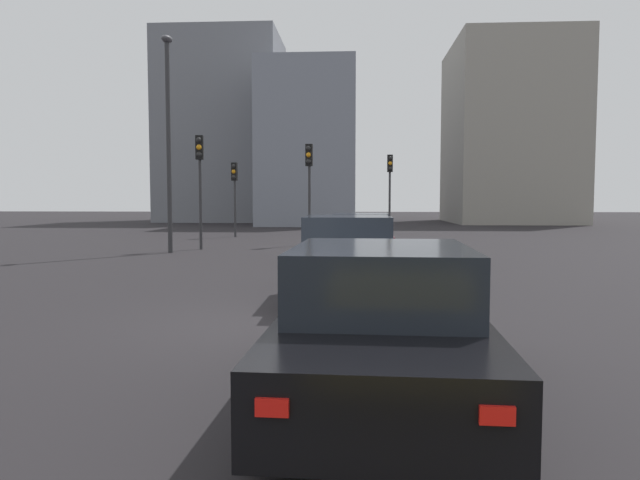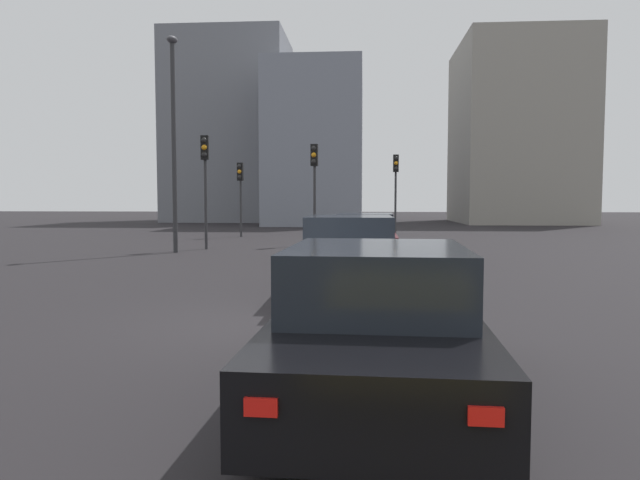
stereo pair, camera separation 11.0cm
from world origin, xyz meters
name	(u,v)px [view 2 (the right image)]	position (x,y,z in m)	size (l,w,h in m)	color
ground_plane	(258,329)	(0.00, 0.00, -0.10)	(160.00, 160.00, 0.20)	black
car_maroon_left_lead	(365,238)	(8.87, -1.68, 0.72)	(4.74, 2.11, 1.48)	#510F16
car_white_left_second	(350,258)	(2.55, -1.36, 0.76)	(4.69, 2.08, 1.58)	silver
car_black_left_third	(377,324)	(-3.35, -1.76, 0.72)	(4.64, 2.14, 1.48)	black
traffic_light_near_left	(396,178)	(22.06, -3.30, 3.03)	(0.32, 0.28, 4.22)	#2D2D30
traffic_light_near_right	(314,173)	(15.32, 0.40, 2.99)	(0.33, 0.30, 4.17)	#2D2D30
traffic_light_far_left	(240,183)	(20.27, 4.55, 2.69)	(0.33, 0.30, 3.73)	#2D2D30
traffic_light_far_right	(205,168)	(12.92, 4.34, 3.08)	(0.32, 0.30, 4.29)	#2D2D30
street_lamp_kerbside	(174,127)	(11.51, 5.05, 4.44)	(0.56, 0.36, 7.57)	#2D2D30
building_facade_left	(516,134)	(40.33, -14.00, 7.24)	(11.70, 9.33, 14.48)	gray
building_facade_center	(319,150)	(38.54, 2.00, 5.86)	(15.43, 6.99, 11.73)	gray
building_facade_right	(230,130)	(41.82, 10.00, 7.90)	(8.66, 10.02, 15.81)	slate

